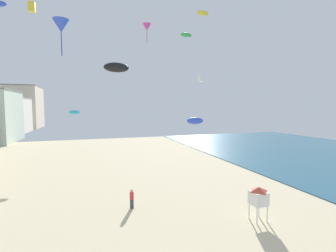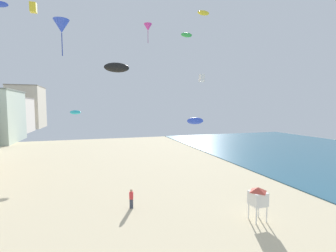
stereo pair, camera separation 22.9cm
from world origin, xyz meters
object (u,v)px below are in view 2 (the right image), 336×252
(kite_flyer, at_px, (131,198))
(kite_yellow_box, at_px, (33,8))
(kite_white_box, at_px, (202,78))
(kite_black_parafoil, at_px, (117,68))
(kite_magenta_delta, at_px, (148,27))
(kite_blue_parafoil, at_px, (0,4))
(lifeguard_stand, at_px, (258,197))
(kite_yellow_parafoil, at_px, (203,13))
(kite_blue_parafoil_2, at_px, (195,121))
(kite_cyan_parafoil, at_px, (75,112))
(kite_green_parafoil, at_px, (187,35))
(kite_blue_delta, at_px, (61,26))

(kite_flyer, bearing_deg, kite_yellow_box, 58.38)
(kite_white_box, relative_size, kite_black_parafoil, 0.37)
(kite_magenta_delta, bearing_deg, kite_blue_parafoil, -171.36)
(lifeguard_stand, bearing_deg, kite_yellow_box, 120.67)
(lifeguard_stand, bearing_deg, kite_yellow_parafoil, 71.15)
(kite_blue_parafoil_2, height_order, kite_cyan_parafoil, kite_cyan_parafoil)
(kite_black_parafoil, relative_size, kite_yellow_box, 2.29)
(kite_yellow_box, bearing_deg, lifeguard_stand, -48.71)
(kite_black_parafoil, distance_m, kite_yellow_parafoil, 13.25)
(kite_green_parafoil, height_order, kite_magenta_delta, kite_magenta_delta)
(kite_blue_parafoil, bearing_deg, lifeguard_stand, -47.99)
(kite_blue_delta, relative_size, kite_cyan_parafoil, 2.30)
(kite_yellow_box, xyz_separation_m, kite_blue_delta, (4.23, -8.71, -4.69))
(kite_magenta_delta, relative_size, kite_blue_delta, 0.97)
(kite_flyer, relative_size, lifeguard_stand, 0.64)
(kite_black_parafoil, bearing_deg, kite_yellow_parafoil, 4.47)
(kite_black_parafoil, height_order, kite_yellow_box, kite_yellow_box)
(kite_blue_parafoil, relative_size, kite_yellow_box, 1.83)
(kite_blue_parafoil, bearing_deg, kite_yellow_parafoil, -26.49)
(kite_blue_parafoil, distance_m, kite_yellow_box, 7.87)
(kite_blue_parafoil_2, xyz_separation_m, kite_blue_delta, (-13.11, 3.95, 9.63))
(kite_flyer, bearing_deg, kite_blue_parafoil, 62.11)
(kite_blue_parafoil, height_order, kite_magenta_delta, kite_magenta_delta)
(kite_flyer, xyz_separation_m, kite_green_parafoil, (7.83, 7.29, 16.06))
(kite_magenta_delta, bearing_deg, kite_flyer, -106.11)
(kite_blue_parafoil, xyz_separation_m, kite_blue_parafoil_2, (22.70, -18.08, -16.25))
(kite_yellow_box, bearing_deg, kite_yellow_parafoil, -20.04)
(lifeguard_stand, bearing_deg, kite_magenta_delta, 82.11)
(kite_white_box, bearing_deg, lifeguard_stand, -100.24)
(kite_blue_parafoil, height_order, kite_cyan_parafoil, kite_blue_parafoil)
(kite_blue_parafoil_2, bearing_deg, kite_green_parafoil, 83.00)
(lifeguard_stand, xyz_separation_m, kite_green_parafoil, (-0.85, 12.30, 15.14))
(kite_flyer, height_order, kite_yellow_parafoil, kite_yellow_parafoil)
(kite_blue_parafoil, relative_size, kite_magenta_delta, 0.63)
(lifeguard_stand, xyz_separation_m, kite_blue_delta, (-14.42, 12.52, 14.84))
(kite_yellow_parafoil, bearing_deg, kite_yellow_box, 159.96)
(kite_green_parafoil, bearing_deg, lifeguard_stand, -86.06)
(kite_green_parafoil, bearing_deg, kite_black_parafoil, 176.13)
(kite_flyer, height_order, kite_blue_parafoil, kite_blue_parafoil)
(kite_cyan_parafoil, bearing_deg, kite_blue_delta, -91.61)
(kite_yellow_parafoil, xyz_separation_m, kite_cyan_parafoil, (-16.08, 10.21, -12.61))
(kite_yellow_box, bearing_deg, kite_blue_parafoil, 134.65)
(kite_white_box, bearing_deg, kite_flyer, -136.97)
(kite_green_parafoil, relative_size, kite_cyan_parafoil, 0.88)
(kite_magenta_delta, relative_size, kite_yellow_parafoil, 2.20)
(kite_white_box, relative_size, kite_blue_parafoil_2, 0.54)
(kite_flyer, relative_size, kite_yellow_box, 1.36)
(kite_magenta_delta, height_order, kite_cyan_parafoil, kite_magenta_delta)
(kite_blue_parafoil_2, bearing_deg, kite_blue_delta, 163.25)
(lifeguard_stand, bearing_deg, kite_cyan_parafoil, 109.90)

